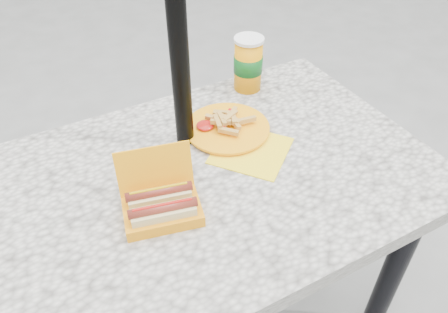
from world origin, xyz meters
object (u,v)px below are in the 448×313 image
fries_plate (229,129)px  umbrella_pole (177,25)px  hotdog_box (162,205)px  soda_cup (248,64)px

fries_plate → umbrella_pole: bearing=167.8°
hotdog_box → fries_plate: hotdog_box is taller
umbrella_pole → soda_cup: (0.30, 0.16, -0.26)m
fries_plate → soda_cup: size_ratio=2.08×
hotdog_box → fries_plate: (0.30, 0.21, -0.02)m
umbrella_pole → soda_cup: umbrella_pole is taller
hotdog_box → soda_cup: bearing=52.8°
soda_cup → umbrella_pole: bearing=-152.2°
soda_cup → hotdog_box: bearing=-140.1°
umbrella_pole → hotdog_box: umbrella_pole is taller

